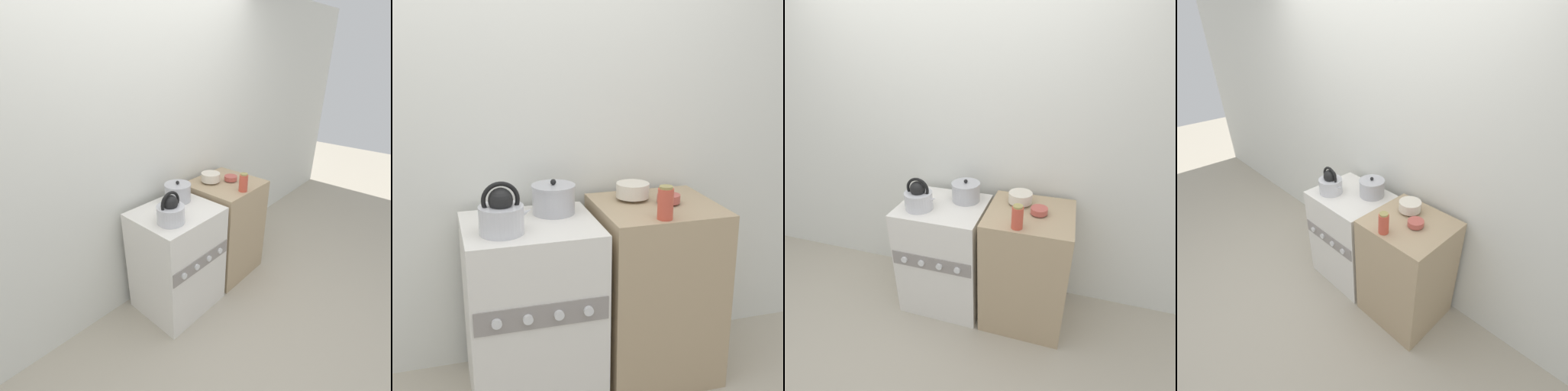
% 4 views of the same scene
% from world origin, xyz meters
% --- Properties ---
extents(ground_plane, '(12.00, 12.00, 0.00)m').
position_xyz_m(ground_plane, '(0.00, 0.00, 0.00)').
color(ground_plane, '#B2A893').
extents(wall_back, '(7.00, 0.06, 2.50)m').
position_xyz_m(wall_back, '(0.00, 0.62, 1.25)').
color(wall_back, silver).
rests_on(wall_back, ground_plane).
extents(stove, '(0.62, 0.55, 0.88)m').
position_xyz_m(stove, '(0.00, 0.26, 0.44)').
color(stove, silver).
rests_on(stove, ground_plane).
extents(counter, '(0.58, 0.55, 0.91)m').
position_xyz_m(counter, '(0.63, 0.27, 0.46)').
color(counter, tan).
rests_on(counter, ground_plane).
extents(kettle, '(0.24, 0.20, 0.23)m').
position_xyz_m(kettle, '(-0.14, 0.17, 0.97)').
color(kettle, silver).
rests_on(kettle, stove).
extents(cooking_pot, '(0.21, 0.21, 0.17)m').
position_xyz_m(cooking_pot, '(0.14, 0.38, 0.95)').
color(cooking_pot, '#B2B2B7').
rests_on(cooking_pot, stove).
extents(enamel_bowl, '(0.17, 0.17, 0.09)m').
position_xyz_m(enamel_bowl, '(0.54, 0.38, 0.96)').
color(enamel_bowl, beige).
rests_on(enamel_bowl, counter).
extents(small_ceramic_bowl, '(0.11, 0.11, 0.05)m').
position_xyz_m(small_ceramic_bowl, '(0.69, 0.26, 0.94)').
color(small_ceramic_bowl, '#B75147').
rests_on(small_ceramic_bowl, counter).
extents(storage_jar, '(0.07, 0.07, 0.15)m').
position_xyz_m(storage_jar, '(0.58, 0.06, 0.99)').
color(storage_jar, '#CC4C38').
rests_on(storage_jar, counter).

